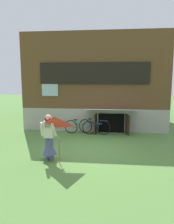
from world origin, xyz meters
name	(u,v)px	position (x,y,z in m)	size (l,w,h in m)	color
ground_plane	(88,149)	(0.00, 0.00, 0.00)	(60.00, 60.00, 0.00)	#56843D
log_house	(97,82)	(0.00, 5.53, 2.72)	(8.13, 6.17, 5.44)	#9E998E
person	(49,141)	(-1.27, -1.36, 0.71)	(0.61, 0.53, 1.68)	#474C75
kite	(54,129)	(-0.91, -1.91, 1.31)	(0.89, 0.96, 1.59)	red
bicycle_blue	(94,127)	(0.07, 2.55, 0.40)	(1.74, 0.56, 0.82)	black
bicycle_green	(80,127)	(-0.70, 2.46, 0.38)	(1.71, 0.25, 0.78)	black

